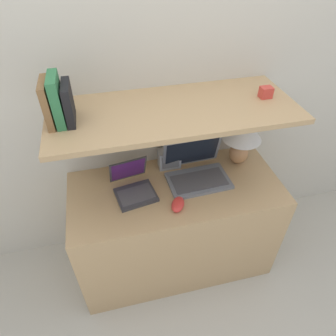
# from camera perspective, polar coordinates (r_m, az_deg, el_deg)

# --- Properties ---
(ground_plane) EXTENTS (12.00, 12.00, 0.00)m
(ground_plane) POSITION_cam_1_polar(r_m,az_deg,el_deg) (2.20, 3.23, -22.65)
(ground_plane) COLOR #B2AD9E
(wall_back) EXTENTS (6.00, 0.05, 2.40)m
(wall_back) POSITION_cam_1_polar(r_m,az_deg,el_deg) (1.78, -1.16, 15.21)
(wall_back) COLOR beige
(wall_back) RESTS_ON ground_plane
(desk) EXTENTS (1.26, 0.57, 0.73)m
(desk) POSITION_cam_1_polar(r_m,az_deg,el_deg) (2.04, 1.36, -11.04)
(desk) COLOR tan
(desk) RESTS_ON ground_plane
(back_riser) EXTENTS (1.26, 0.04, 1.19)m
(back_riser) POSITION_cam_1_polar(r_m,az_deg,el_deg) (2.08, -0.67, -0.61)
(back_riser) COLOR beige
(back_riser) RESTS_ON ground_plane
(shelf) EXTENTS (1.26, 0.51, 0.03)m
(shelf) POSITION_cam_1_polar(r_m,az_deg,el_deg) (1.53, 1.19, 10.86)
(shelf) COLOR tan
(shelf) RESTS_ON back_riser
(table_lamp) EXTENTS (0.24, 0.24, 0.34)m
(table_lamp) POSITION_cam_1_polar(r_m,az_deg,el_deg) (1.87, 14.01, 6.47)
(table_lamp) COLOR #B27A4C
(table_lamp) RESTS_ON desk
(laptop_large) EXTENTS (0.38, 0.30, 0.23)m
(laptop_large) POSITION_cam_1_polar(r_m,az_deg,el_deg) (1.81, 5.41, -0.61)
(laptop_large) COLOR slate
(laptop_large) RESTS_ON desk
(laptop_small) EXTENTS (0.26, 0.28, 0.19)m
(laptop_small) POSITION_cam_1_polar(r_m,az_deg,el_deg) (1.73, -6.63, -3.48)
(laptop_small) COLOR #333338
(laptop_small) RESTS_ON desk
(computer_mouse) EXTENTS (0.11, 0.13, 0.04)m
(computer_mouse) POSITION_cam_1_polar(r_m,az_deg,el_deg) (1.65, 1.90, -6.94)
(computer_mouse) COLOR red
(computer_mouse) RESTS_ON desk
(router_box) EXTENTS (0.14, 0.08, 0.13)m
(router_box) POSITION_cam_1_polar(r_m,az_deg,el_deg) (1.87, 0.24, 1.81)
(router_box) COLOR gray
(router_box) RESTS_ON desk
(book_brown) EXTENTS (0.03, 0.17, 0.20)m
(book_brown) POSITION_cam_1_polar(r_m,az_deg,el_deg) (1.46, -21.96, 11.39)
(book_brown) COLOR brown
(book_brown) RESTS_ON shelf
(book_green) EXTENTS (0.04, 0.17, 0.22)m
(book_green) POSITION_cam_1_polar(r_m,az_deg,el_deg) (1.45, -20.37, 12.05)
(book_green) COLOR #2D7042
(book_green) RESTS_ON shelf
(book_black) EXTENTS (0.04, 0.17, 0.18)m
(book_black) POSITION_cam_1_polar(r_m,az_deg,el_deg) (1.45, -18.42, 11.66)
(book_black) COLOR black
(book_black) RESTS_ON shelf
(shelf_gadget) EXTENTS (0.06, 0.05, 0.06)m
(shelf_gadget) POSITION_cam_1_polar(r_m,az_deg,el_deg) (1.70, 18.14, 13.55)
(shelf_gadget) COLOR #CC3D33
(shelf_gadget) RESTS_ON shelf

